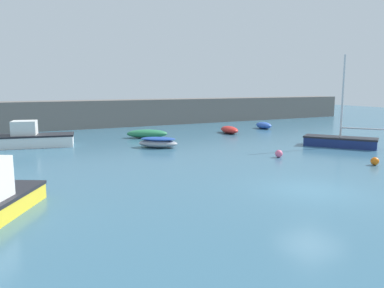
% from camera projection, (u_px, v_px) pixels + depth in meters
% --- Properties ---
extents(ground_plane, '(120.00, 120.00, 0.20)m').
position_uv_depth(ground_plane, '(312.00, 193.00, 15.74)').
color(ground_plane, '#38667F').
extents(harbor_breakwater, '(64.43, 3.53, 2.86)m').
position_uv_depth(harbor_breakwater, '(114.00, 113.00, 40.82)').
color(harbor_breakwater, '#66605B').
rests_on(harbor_breakwater, ground_plane).
extents(motorboat_with_cabin, '(6.17, 3.39, 1.89)m').
position_uv_depth(motorboat_with_cabin, '(30.00, 138.00, 26.99)').
color(motorboat_with_cabin, white).
rests_on(motorboat_with_cabin, ground_plane).
extents(fishing_dinghy_green, '(1.33, 2.24, 0.67)m').
position_uv_depth(fishing_dinghy_green, '(264.00, 125.00, 38.53)').
color(fishing_dinghy_green, '#2D56B7').
rests_on(fishing_dinghy_green, ground_plane).
extents(rowboat_blue_near, '(1.77, 3.04, 0.65)m').
position_uv_depth(rowboat_blue_near, '(229.00, 130.00, 34.79)').
color(rowboat_blue_near, red).
rests_on(rowboat_blue_near, ground_plane).
extents(rowboat_with_red_cover, '(3.10, 2.90, 0.74)m').
position_uv_depth(rowboat_with_red_cover, '(158.00, 142.00, 26.69)').
color(rowboat_with_red_cover, gray).
rests_on(rowboat_with_red_cover, ground_plane).
extents(rowboat_white_midwater, '(3.62, 2.66, 0.72)m').
position_uv_depth(rowboat_white_midwater, '(147.00, 134.00, 31.62)').
color(rowboat_white_midwater, '#287A4C').
rests_on(rowboat_white_midwater, ground_plane).
extents(sailboat_tall_mast, '(4.15, 5.02, 6.52)m').
position_uv_depth(sailboat_tall_mast, '(340.00, 141.00, 27.01)').
color(sailboat_tall_mast, navy).
rests_on(sailboat_tall_mast, ground_plane).
extents(mooring_buoy_pink, '(0.46, 0.46, 0.46)m').
position_uv_depth(mooring_buoy_pink, '(279.00, 154.00, 22.97)').
color(mooring_buoy_pink, '#EA668C').
rests_on(mooring_buoy_pink, ground_plane).
extents(mooring_buoy_orange, '(0.45, 0.45, 0.45)m').
position_uv_depth(mooring_buoy_orange, '(375.00, 161.00, 20.69)').
color(mooring_buoy_orange, orange).
rests_on(mooring_buoy_orange, ground_plane).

